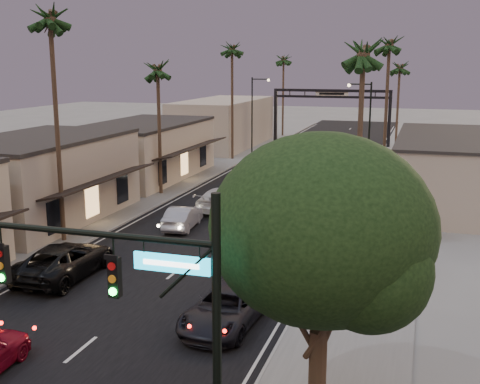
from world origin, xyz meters
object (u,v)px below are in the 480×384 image
Objects in this scene: palm_ra at (364,46)px; traffic_signal at (141,299)px; palm_lb at (49,12)px; palm_rc at (400,64)px; palm_ld at (232,46)px; curbside_black at (297,257)px; streetlight_right at (366,125)px; palm_far at (284,57)px; arch at (331,103)px; curbside_near at (226,308)px; corner_tree at (324,237)px; streetlight_left at (254,110)px; palm_lc at (157,64)px; palm_rb at (390,40)px; oncoming_pickup at (64,260)px; oncoming_silver at (183,217)px.

traffic_signal is at bearing -98.28° from palm_ra.
palm_rc is (17.20, 42.00, -2.92)m from palm_lb.
palm_ld is 3.08× the size of curbside_black.
palm_ld reaches higher than streetlight_right.
palm_ra is (2.91, 20.00, 6.36)m from traffic_signal.
arch is at bearing -43.95° from palm_far.
streetlight_right is at bearing 88.28° from traffic_signal.
arch is at bearing 94.93° from traffic_signal.
arch is 1.15× the size of palm_far.
curbside_black is (1.33, 7.59, -0.10)m from curbside_near.
corner_tree is 53.15m from streetlight_left.
palm_ra is at bearing 6.63° from palm_lb.
palm_far is (-8.30, 8.00, 5.91)m from arch.
palm_far reaches higher than traffic_signal.
streetlight_left is at bearing 136.79° from streetlight_right.
corner_tree is 15.24m from curbside_black.
palm_rb is at bearing 24.94° from palm_lc.
traffic_signal is at bearing -76.86° from streetlight_left.
streetlight_right is 28.89m from palm_lb.
palm_lc is at bearing -94.37° from streetlight_left.
arch is (-5.69, 66.00, 0.45)m from traffic_signal.
palm_lc reaches higher than traffic_signal.
palm_rc reaches higher than corner_tree.
curbside_near is (4.56, -56.31, -4.76)m from arch.
palm_ra is at bearing -152.63° from oncoming_pickup.
oncoming_pickup is at bearing -87.41° from streetlight_left.
oncoming_pickup reaches higher than curbside_near.
palm_far is (0.30, 23.00, -0.97)m from palm_ld.
palm_far is at bearing -90.08° from oncoming_silver.
arch is at bearing 108.30° from palm_rb.
corner_tree is at bearing -89.11° from palm_rc.
palm_lc is at bearing -149.89° from streetlight_right.
palm_ra is at bearing -90.00° from palm_rb.
palm_ra reaches higher than palm_lc.
palm_rb is (15.52, -14.00, 7.09)m from streetlight_left.
curbside_black is (-3.58, 13.83, -5.31)m from corner_tree.
palm_far is at bearing 89.69° from palm_lb.
corner_tree is at bearing -86.97° from palm_ra.
palm_lc is (-14.29, 32.00, 5.39)m from traffic_signal.
corner_tree is at bearing -75.86° from palm_far.
arch is 53.74m from oncoming_pickup.
palm_far is (-15.22, 33.00, 6.11)m from streetlight_right.
streetlight_left is 22.07m from palm_rb.
arch is (-9.48, 62.55, -0.45)m from corner_tree.
palm_rb is at bearing -71.70° from arch.
streetlight_right reaches higher than oncoming_silver.
palm_lc is at bearing -63.86° from oncoming_silver.
palm_rc is 21.97m from palm_far.
curbside_near is (-1.12, 9.69, -4.31)m from traffic_signal.
streetlight_right is at bearing -65.24° from palm_far.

